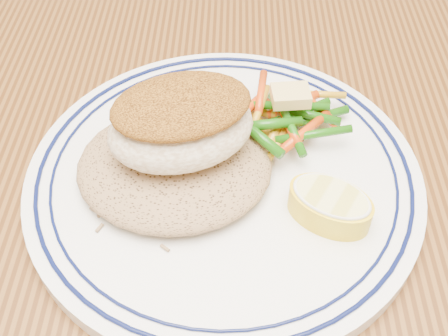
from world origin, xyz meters
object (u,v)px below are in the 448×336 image
plate (224,177)px  vegetable_pile (283,118)px  dining_table (245,232)px  lemon_wedge (330,205)px  rice_pilaf (174,163)px  fish_fillet (181,123)px

plate → vegetable_pile: (0.04, 0.05, 0.02)m
dining_table → plate: (-0.02, -0.03, 0.11)m
lemon_wedge → plate: bearing=151.8°
rice_pilaf → lemon_wedge: size_ratio=1.91×
dining_table → plate: plate is taller
lemon_wedge → fish_fillet: bearing=157.4°
plate → rice_pilaf: rice_pilaf is taller
dining_table → vegetable_pile: bearing=36.7°
rice_pilaf → fish_fillet: 0.03m
vegetable_pile → lemon_wedge: 0.09m
plate → lemon_wedge: bearing=-28.2°
fish_fillet → dining_table: bearing=25.3°
plate → vegetable_pile: 0.07m
rice_pilaf → dining_table: bearing=28.6°
dining_table → vegetable_pile: (0.03, 0.02, 0.13)m
vegetable_pile → lemon_wedge: vegetable_pile is taller
dining_table → vegetable_pile: vegetable_pile is taller
fish_fillet → vegetable_pile: (0.07, 0.04, -0.03)m
vegetable_pile → fish_fillet: bearing=-150.5°
dining_table → vegetable_pile: size_ratio=14.69×
fish_fillet → lemon_wedge: (0.10, -0.04, -0.03)m
dining_table → fish_fillet: fish_fillet is taller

